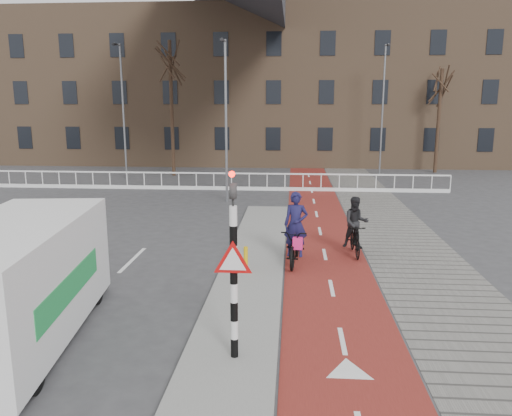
{
  "coord_description": "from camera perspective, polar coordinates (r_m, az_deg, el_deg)",
  "views": [
    {
      "loc": [
        0.44,
        -10.52,
        4.75
      ],
      "look_at": [
        -0.72,
        5.0,
        1.5
      ],
      "focal_mm": 35.0,
      "sensor_mm": 36.0,
      "label": 1
    }
  ],
  "objects": [
    {
      "name": "ground",
      "position": [
        11.55,
        1.76,
        -12.5
      ],
      "size": [
        120.0,
        120.0,
        0.0
      ],
      "primitive_type": "plane",
      "color": "#38383A",
      "rests_on": "ground"
    },
    {
      "name": "railing",
      "position": [
        28.4,
        -6.83,
        2.71
      ],
      "size": [
        28.0,
        0.1,
        0.99
      ],
      "color": "silver",
      "rests_on": "ground"
    },
    {
      "name": "curb_island",
      "position": [
        15.3,
        -0.2,
        -6.05
      ],
      "size": [
        1.8,
        16.0,
        0.12
      ],
      "primitive_type": "cube",
      "color": "gray",
      "rests_on": "ground"
    },
    {
      "name": "bollard",
      "position": [
        14.16,
        -1.18,
        -5.82
      ],
      "size": [
        0.12,
        0.12,
        0.7
      ],
      "primitive_type": "cylinder",
      "color": "gold",
      "rests_on": "curb_island"
    },
    {
      "name": "cyclist_near",
      "position": [
        15.06,
        4.55,
        -3.65
      ],
      "size": [
        0.97,
        2.2,
        2.19
      ],
      "rotation": [
        0.0,
        0.0,
        -0.11
      ],
      "color": "black",
      "rests_on": "bike_lane"
    },
    {
      "name": "traffic_signal",
      "position": [
        9.0,
        -2.58,
        -6.09
      ],
      "size": [
        0.8,
        0.8,
        3.68
      ],
      "color": "black",
      "rests_on": "curb_island"
    },
    {
      "name": "van",
      "position": [
        11.14,
        -25.85,
        -7.58
      ],
      "size": [
        2.9,
        5.88,
        2.43
      ],
      "rotation": [
        0.0,
        0.0,
        0.12
      ],
      "color": "white",
      "rests_on": "ground"
    },
    {
      "name": "tree_right",
      "position": [
        37.3,
        20.13,
        9.27
      ],
      "size": [
        0.24,
        0.24,
        7.12
      ],
      "primitive_type": "cylinder",
      "color": "black",
      "rests_on": "ground"
    },
    {
      "name": "townhouse_row",
      "position": [
        42.77,
        -0.36,
        15.91
      ],
      "size": [
        46.0,
        10.0,
        15.9
      ],
      "color": "#7F6047",
      "rests_on": "ground"
    },
    {
      "name": "streetlight_left",
      "position": [
        32.75,
        -14.91,
        10.41
      ],
      "size": [
        0.12,
        0.12,
        8.35
      ],
      "primitive_type": "cylinder",
      "color": "slate",
      "rests_on": "ground"
    },
    {
      "name": "streetlight_right",
      "position": [
        35.15,
        14.25,
        10.7
      ],
      "size": [
        0.12,
        0.12,
        8.59
      ],
      "primitive_type": "cylinder",
      "color": "slate",
      "rests_on": "ground"
    },
    {
      "name": "sidewalk",
      "position": [
        21.41,
        14.55,
        -1.39
      ],
      "size": [
        3.0,
        60.0,
        0.01
      ],
      "primitive_type": "cube",
      "color": "slate",
      "rests_on": "ground"
    },
    {
      "name": "streetlight_near",
      "position": [
        24.39,
        -3.44,
        9.67
      ],
      "size": [
        0.12,
        0.12,
        7.71
      ],
      "primitive_type": "cylinder",
      "color": "slate",
      "rests_on": "ground"
    },
    {
      "name": "cyclist_far",
      "position": [
        16.17,
        11.3,
        -2.61
      ],
      "size": [
        0.83,
        1.77,
        1.89
      ],
      "rotation": [
        0.0,
        0.0,
        0.04
      ],
      "color": "black",
      "rests_on": "bike_lane"
    },
    {
      "name": "tree_mid",
      "position": [
        34.04,
        -9.61,
        11.04
      ],
      "size": [
        0.23,
        0.23,
        8.79
      ],
      "primitive_type": "cylinder",
      "color": "black",
      "rests_on": "ground"
    },
    {
      "name": "bike_lane",
      "position": [
        21.09,
        7.05,
        -1.3
      ],
      "size": [
        2.5,
        60.0,
        0.01
      ],
      "primitive_type": "cube",
      "color": "maroon",
      "rests_on": "ground"
    }
  ]
}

